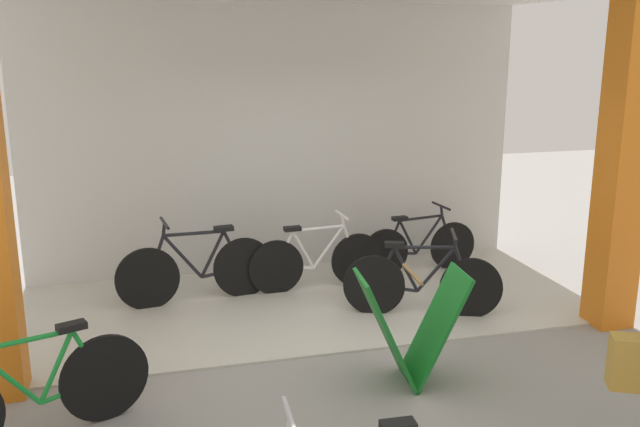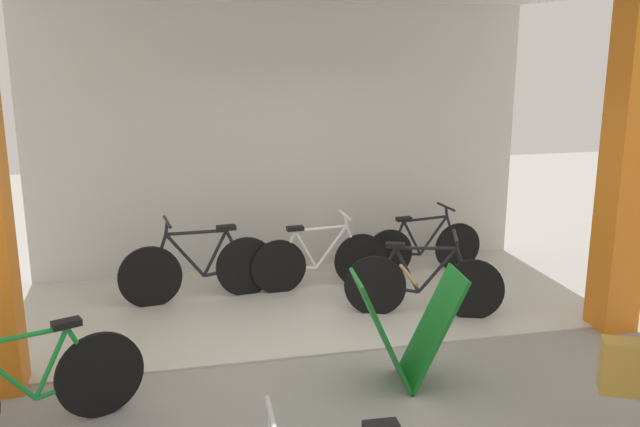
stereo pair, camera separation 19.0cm
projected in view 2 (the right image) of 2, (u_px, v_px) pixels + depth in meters
ground_plane at (336, 355)px, 6.23m from camera, size 19.86×19.86×0.00m
shop_facade at (304, 96)px, 6.99m from camera, size 6.13×2.91×4.11m
bicycle_inside_0 at (200, 268)px, 7.42m from camera, size 1.69×0.47×0.93m
bicycle_inside_1 at (423, 284)px, 7.00m from camera, size 1.53×0.60×0.88m
bicycle_inside_2 at (320, 261)px, 7.78m from camera, size 1.57×0.43×0.86m
bicycle_inside_3 at (423, 248)px, 8.31m from camera, size 1.50×0.41×0.83m
bicycle_parked_0 at (28, 389)px, 4.86m from camera, size 1.58×0.67×0.92m
sandwich_board_sign at (407, 329)px, 5.60m from camera, size 0.91×0.55×0.96m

